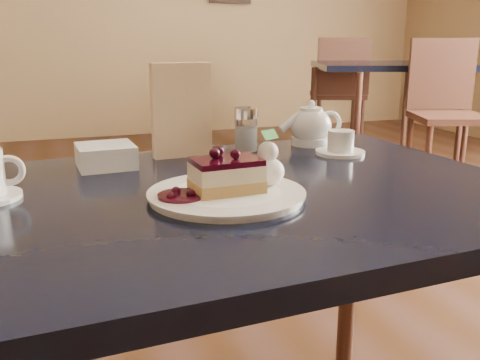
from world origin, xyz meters
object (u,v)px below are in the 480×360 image
object	(u,v)px
main_table	(217,231)
bg_table_far_right	(381,155)
dessert_plate	(227,195)
cheesecake_slice	(226,175)
tea_set	(316,130)

from	to	relation	value
main_table	bg_table_far_right	distance (m)	3.51
dessert_plate	cheesecake_slice	bearing A→B (deg)	-26.57
dessert_plate	bg_table_far_right	distance (m)	3.56
cheesecake_slice	tea_set	xyz separation A→B (m)	(0.35, 0.35, 0.00)
dessert_plate	bg_table_far_right	xyz separation A→B (m)	(2.17, 2.75, -0.65)
bg_table_far_right	main_table	bearing A→B (deg)	-109.83
dessert_plate	bg_table_far_right	bearing A→B (deg)	51.61
main_table	bg_table_far_right	world-z (taller)	bg_table_far_right
dessert_plate	cheesecake_slice	distance (m)	0.03
bg_table_far_right	tea_set	bearing A→B (deg)	-108.26
dessert_plate	tea_set	distance (m)	0.49
main_table	cheesecake_slice	distance (m)	0.13
main_table	dessert_plate	distance (m)	0.09
bg_table_far_right	dessert_plate	bearing A→B (deg)	-109.30
main_table	bg_table_far_right	xyz separation A→B (m)	(2.18, 2.70, -0.57)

